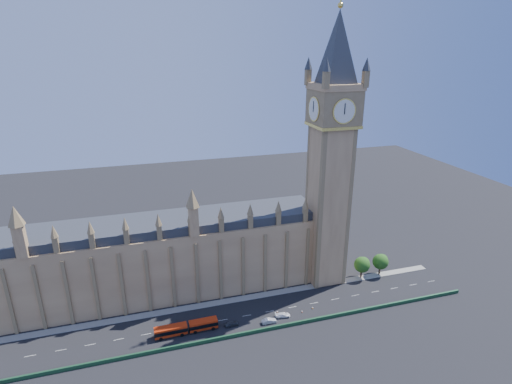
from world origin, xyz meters
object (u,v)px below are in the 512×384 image
object	(u,v)px
car_silver	(269,321)
car_white	(283,315)
car_grey	(231,324)
red_bus	(186,328)

from	to	relation	value
car_silver	car_white	size ratio (longest dim) A/B	0.94
car_silver	car_grey	bearing A→B (deg)	80.47
car_grey	car_silver	world-z (taller)	car_silver
car_grey	car_white	distance (m)	17.04
car_grey	car_white	xyz separation A→B (m)	(17.04, -0.53, 0.00)
car_silver	red_bus	bearing A→B (deg)	84.41
car_silver	car_white	bearing A→B (deg)	-71.85
car_silver	car_white	xyz separation A→B (m)	(5.20, 1.63, -0.05)
red_bus	car_grey	distance (m)	14.04
car_grey	car_white	world-z (taller)	car_white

